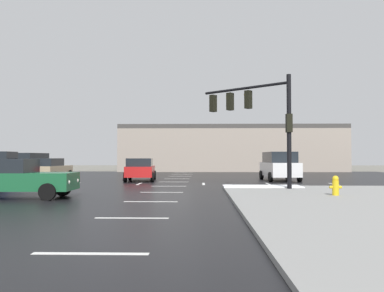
% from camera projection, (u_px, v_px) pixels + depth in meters
% --- Properties ---
extents(ground_plane, '(120.00, 120.00, 0.00)m').
position_uv_depth(ground_plane, '(171.00, 184.00, 24.79)').
color(ground_plane, slate).
extents(road_asphalt, '(44.00, 44.00, 0.02)m').
position_uv_depth(road_asphalt, '(171.00, 184.00, 24.79)').
color(road_asphalt, black).
rests_on(road_asphalt, ground_plane).
extents(snow_strip_curbside, '(4.00, 1.60, 0.06)m').
position_uv_depth(snow_strip_curbside, '(262.00, 186.00, 20.67)').
color(snow_strip_curbside, white).
rests_on(snow_strip_curbside, sidewalk_corner).
extents(lane_markings, '(36.15, 36.15, 0.01)m').
position_uv_depth(lane_markings, '(190.00, 185.00, 23.38)').
color(lane_markings, silver).
rests_on(lane_markings, road_asphalt).
extents(traffic_signal_mast, '(4.22, 3.51, 5.60)m').
position_uv_depth(traffic_signal_mast, '(258.00, 112.00, 20.73)').
color(traffic_signal_mast, black).
rests_on(traffic_signal_mast, sidewalk_corner).
extents(fire_hydrant, '(0.48, 0.26, 0.79)m').
position_uv_depth(fire_hydrant, '(336.00, 185.00, 16.03)').
color(fire_hydrant, gold).
rests_on(fire_hydrant, sidewalk_corner).
extents(strip_building_background, '(26.26, 8.00, 5.45)m').
position_uv_depth(strip_building_background, '(231.00, 149.00, 48.89)').
color(strip_building_background, gray).
rests_on(strip_building_background, ground_plane).
extents(sedan_red, '(2.29, 4.64, 1.58)m').
position_uv_depth(sedan_red, '(140.00, 169.00, 27.93)').
color(sedan_red, '#B21919').
rests_on(sedan_red, road_asphalt).
extents(sedan_tan, '(2.09, 4.57, 1.58)m').
position_uv_depth(sedan_tan, '(49.00, 168.00, 29.24)').
color(sedan_tan, tan).
rests_on(sedan_tan, road_asphalt).
extents(suv_white, '(2.31, 4.89, 2.03)m').
position_uv_depth(suv_white, '(279.00, 166.00, 28.33)').
color(suv_white, white).
rests_on(suv_white, road_asphalt).
extents(suv_black, '(2.55, 4.98, 2.03)m').
position_uv_depth(suv_black, '(30.00, 164.00, 35.12)').
color(suv_black, black).
rests_on(suv_black, road_asphalt).
extents(sedan_green, '(4.57, 2.10, 1.58)m').
position_uv_depth(sedan_green, '(13.00, 177.00, 16.12)').
color(sedan_green, '#195933').
rests_on(sedan_green, road_asphalt).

